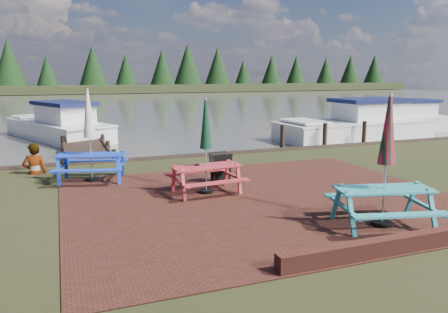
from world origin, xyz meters
name	(u,v)px	position (x,y,z in m)	size (l,w,h in m)	color
ground	(283,212)	(0.00, 0.00, 0.00)	(120.00, 120.00, 0.00)	black
paving	(263,199)	(0.00, 1.00, 0.01)	(9.00, 7.50, 0.02)	#381B11
water	(105,103)	(0.00, 37.00, 0.00)	(120.00, 60.00, 0.02)	#433F39
far_treeline	(85,71)	(0.00, 66.00, 3.28)	(120.00, 10.00, 8.10)	black
picnic_table_teal	(385,182)	(1.37, -1.46, 0.89)	(2.16, 2.02, 2.53)	teal
picnic_table_red	(206,161)	(-1.07, 2.01, 0.82)	(1.79, 1.62, 2.33)	#AB2C33
picnic_table_blue	(91,150)	(-3.62, 4.30, 0.88)	(2.17, 2.03, 2.51)	#193CC2
chalkboard	(221,168)	(-0.40, 2.80, 0.43)	(0.54, 0.54, 0.84)	black
jetty	(83,141)	(-3.50, 11.28, 0.11)	(1.76, 9.08, 1.00)	black
boat_jetty	(59,127)	(-4.39, 14.27, 0.41)	(5.05, 7.35, 2.03)	silver
boat_near	(358,126)	(9.08, 9.35, 0.43)	(8.01, 3.23, 2.12)	silver
boat_far	(400,121)	(13.08, 10.92, 0.37)	(6.20, 2.57, 1.89)	silver
person	(33,144)	(-5.15, 5.82, 0.91)	(0.67, 0.44, 1.83)	gray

